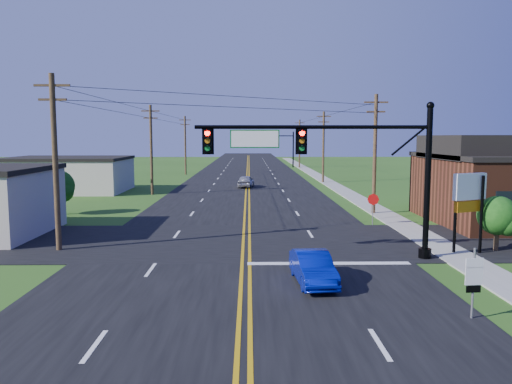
{
  "coord_description": "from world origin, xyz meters",
  "views": [
    {
      "loc": [
        0.32,
        -15.42,
        5.86
      ],
      "look_at": [
        0.69,
        10.0,
        3.03
      ],
      "focal_mm": 35.0,
      "sensor_mm": 36.0,
      "label": 1
    }
  ],
  "objects_px": {
    "stop_sign": "(373,203)",
    "blue_car": "(313,269)",
    "signal_mast_far": "(270,144)",
    "route_sign": "(474,278)",
    "signal_mast_main": "(334,160)"
  },
  "relations": [
    {
      "from": "blue_car",
      "to": "route_sign",
      "type": "xyz_separation_m",
      "value": [
        4.64,
        -3.93,
        0.73
      ]
    },
    {
      "from": "stop_sign",
      "to": "blue_car",
      "type": "bearing_deg",
      "value": -97.41
    },
    {
      "from": "blue_car",
      "to": "route_sign",
      "type": "height_order",
      "value": "route_sign"
    },
    {
      "from": "signal_mast_far",
      "to": "route_sign",
      "type": "relative_size",
      "value": 4.7
    },
    {
      "from": "signal_mast_main",
      "to": "blue_car",
      "type": "height_order",
      "value": "signal_mast_main"
    },
    {
      "from": "blue_car",
      "to": "signal_mast_main",
      "type": "bearing_deg",
      "value": 65.46
    },
    {
      "from": "signal_mast_main",
      "to": "signal_mast_far",
      "type": "relative_size",
      "value": 1.03
    },
    {
      "from": "stop_sign",
      "to": "signal_mast_far",
      "type": "bearing_deg",
      "value": 109.61
    },
    {
      "from": "route_sign",
      "to": "stop_sign",
      "type": "bearing_deg",
      "value": 82.46
    },
    {
      "from": "signal_mast_far",
      "to": "stop_sign",
      "type": "xyz_separation_m",
      "value": [
        4.06,
        -63.02,
        -3.01
      ]
    },
    {
      "from": "signal_mast_main",
      "to": "stop_sign",
      "type": "distance_m",
      "value": 10.41
    },
    {
      "from": "signal_mast_main",
      "to": "route_sign",
      "type": "height_order",
      "value": "signal_mast_main"
    },
    {
      "from": "blue_car",
      "to": "route_sign",
      "type": "relative_size",
      "value": 1.63
    },
    {
      "from": "blue_car",
      "to": "stop_sign",
      "type": "relative_size",
      "value": 1.79
    },
    {
      "from": "blue_car",
      "to": "route_sign",
      "type": "distance_m",
      "value": 6.12
    }
  ]
}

